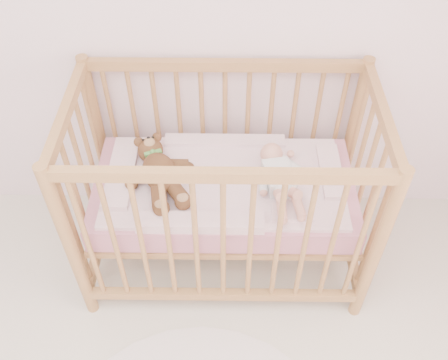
# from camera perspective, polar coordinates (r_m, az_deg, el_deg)

# --- Properties ---
(crib) EXTENTS (1.36, 0.76, 1.00)m
(crib) POSITION_cam_1_polar(r_m,az_deg,el_deg) (2.37, 0.01, -1.12)
(crib) COLOR #B3864C
(crib) RESTS_ON floor
(mattress) EXTENTS (1.22, 0.62, 0.13)m
(mattress) POSITION_cam_1_polar(r_m,az_deg,el_deg) (2.38, 0.01, -1.37)
(mattress) COLOR #CD7F98
(mattress) RESTS_ON crib
(blanket) EXTENTS (1.10, 0.58, 0.06)m
(blanket) POSITION_cam_1_polar(r_m,az_deg,el_deg) (2.32, 0.01, -0.13)
(blanket) COLOR #F5A9B4
(blanket) RESTS_ON mattress
(baby) EXTENTS (0.32, 0.51, 0.12)m
(baby) POSITION_cam_1_polar(r_m,az_deg,el_deg) (2.27, 6.33, 0.76)
(baby) COLOR white
(baby) RESTS_ON blanket
(teddy_bear) EXTENTS (0.49, 0.57, 0.13)m
(teddy_bear) POSITION_cam_1_polar(r_m,az_deg,el_deg) (2.27, -7.38, 1.05)
(teddy_bear) COLOR brown
(teddy_bear) RESTS_ON blanket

